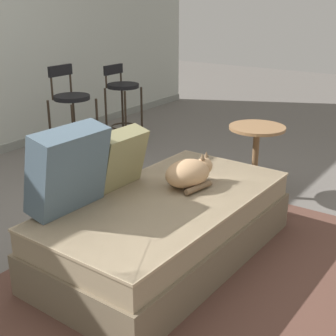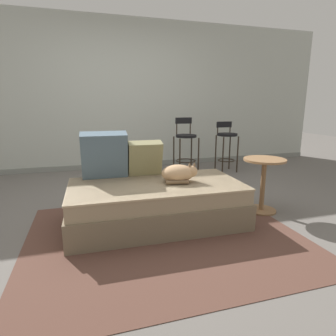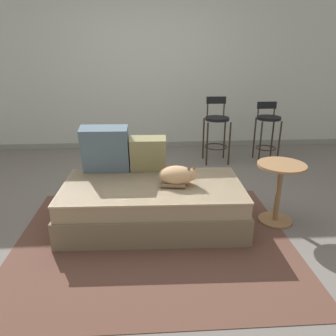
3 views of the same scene
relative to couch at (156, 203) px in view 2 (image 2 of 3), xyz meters
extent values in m
plane|color=#66605B|center=(0.00, 0.40, -0.21)|extent=(16.00, 16.00, 0.00)
cube|color=#B7BCB2|center=(0.00, 2.65, 1.09)|extent=(8.00, 0.10, 2.60)
cube|color=gray|center=(0.00, 2.60, -0.16)|extent=(8.00, 0.02, 0.09)
cube|color=brown|center=(0.00, -0.30, -0.20)|extent=(2.37, 1.98, 0.01)
cube|color=#766750|center=(0.00, 0.00, -0.08)|extent=(1.69, 0.91, 0.25)
cube|color=#9E896B|center=(0.00, 0.00, 0.12)|extent=(1.65, 0.87, 0.16)
cube|color=tan|center=(0.00, 0.00, 0.19)|extent=(1.66, 0.89, 0.02)
cube|color=#4C6070|center=(-0.45, 0.35, 0.44)|extent=(0.46, 0.26, 0.48)
cube|color=#847F56|center=(-0.03, 0.34, 0.39)|extent=(0.36, 0.22, 0.37)
ellipsoid|color=tan|center=(0.22, 0.00, 0.28)|extent=(0.36, 0.29, 0.17)
sphere|color=tan|center=(0.35, -0.04, 0.30)|extent=(0.11, 0.11, 0.11)
cone|color=brown|center=(0.33, -0.04, 0.38)|extent=(0.03, 0.03, 0.04)
cone|color=brown|center=(0.38, -0.04, 0.38)|extent=(0.03, 0.03, 0.04)
cylinder|color=brown|center=(0.18, -0.11, 0.22)|extent=(0.22, 0.07, 0.04)
cylinder|color=#2D2319|center=(0.80, 1.62, 0.10)|extent=(0.02, 0.02, 0.62)
cylinder|color=#2D2319|center=(1.12, 1.62, 0.10)|extent=(0.02, 0.02, 0.62)
cylinder|color=#2D2319|center=(0.80, 1.94, 0.10)|extent=(0.02, 0.02, 0.62)
cylinder|color=#2D2319|center=(1.12, 1.94, 0.10)|extent=(0.02, 0.02, 0.62)
torus|color=#2D2319|center=(0.96, 1.78, 0.02)|extent=(0.34, 0.34, 0.02)
cylinder|color=black|center=(0.96, 1.78, 0.43)|extent=(0.34, 0.34, 0.04)
cylinder|color=#2D2319|center=(0.84, 1.91, 0.54)|extent=(0.02, 0.02, 0.26)
cylinder|color=#2D2319|center=(1.08, 1.91, 0.54)|extent=(0.02, 0.02, 0.26)
cube|color=black|center=(0.96, 1.91, 0.68)|extent=(0.28, 0.03, 0.10)
cylinder|color=#2D2319|center=(1.57, 1.64, 0.10)|extent=(0.02, 0.02, 0.62)
cylinder|color=#2D2319|center=(1.84, 1.64, 0.10)|extent=(0.02, 0.02, 0.62)
cylinder|color=#2D2319|center=(1.57, 1.92, 0.10)|extent=(0.02, 0.02, 0.62)
cylinder|color=#2D2319|center=(1.84, 1.92, 0.10)|extent=(0.02, 0.02, 0.62)
torus|color=#2D2319|center=(1.70, 1.78, -0.01)|extent=(0.29, 0.29, 0.02)
cylinder|color=black|center=(1.70, 1.78, 0.43)|extent=(0.34, 0.34, 0.04)
cylinder|color=#2D2319|center=(1.58, 1.91, 0.51)|extent=(0.02, 0.02, 0.18)
cylinder|color=#2D2319|center=(1.82, 1.91, 0.51)|extent=(0.02, 0.02, 0.18)
cube|color=black|center=(1.70, 1.91, 0.60)|extent=(0.28, 0.03, 0.10)
cylinder|color=olive|center=(1.18, -0.03, 0.07)|extent=(0.05, 0.05, 0.56)
cylinder|color=olive|center=(1.18, -0.03, -0.20)|extent=(0.32, 0.32, 0.02)
cylinder|color=olive|center=(1.18, -0.03, 0.37)|extent=(0.44, 0.44, 0.02)
camera|label=1|loc=(-2.10, -1.48, 1.33)|focal=50.00mm
camera|label=2|loc=(-0.63, -2.53, 0.95)|focal=30.00mm
camera|label=3|loc=(-0.03, -2.77, 1.37)|focal=35.00mm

